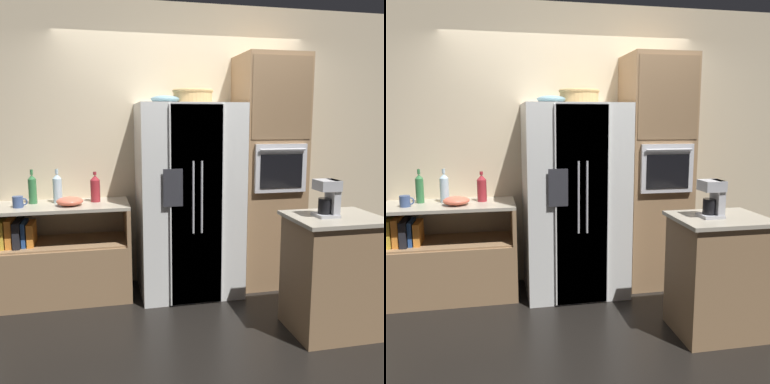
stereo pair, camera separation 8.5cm
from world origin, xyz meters
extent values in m
plane|color=black|center=(0.00, 0.00, 0.00)|extent=(20.00, 20.00, 0.00)
cube|color=beige|center=(0.00, 0.42, 1.40)|extent=(12.00, 0.06, 2.80)
cube|color=#93704C|center=(-1.20, 0.10, 0.27)|extent=(1.20, 0.58, 0.53)
cube|color=#93704C|center=(-1.20, 0.10, 0.54)|extent=(1.15, 0.53, 0.02)
cube|color=#93704C|center=(-0.62, 0.10, 0.70)|extent=(0.04, 0.58, 0.34)
cube|color=#ADA38E|center=(-1.20, 0.10, 0.89)|extent=(1.20, 0.58, 0.03)
cube|color=gold|center=(-1.72, 0.07, 0.67)|extent=(0.05, 0.31, 0.24)
cube|color=orange|center=(-1.66, 0.07, 0.67)|extent=(0.05, 0.30, 0.25)
cube|color=black|center=(-1.59, 0.07, 0.66)|extent=(0.06, 0.35, 0.23)
cube|color=#284C8E|center=(-1.54, 0.07, 0.66)|extent=(0.03, 0.27, 0.22)
cube|color=orange|center=(-1.48, 0.07, 0.65)|extent=(0.06, 0.28, 0.20)
cube|color=silver|center=(-0.03, 0.03, 0.91)|extent=(0.95, 0.71, 1.82)
cube|color=silver|center=(-0.04, -0.34, 0.91)|extent=(0.47, 0.02, 1.78)
cube|color=silver|center=(-0.03, -0.34, 0.91)|extent=(0.47, 0.02, 1.78)
cylinder|color=#B2B2B7|center=(-0.07, -0.36, 1.00)|extent=(0.02, 0.02, 0.64)
cylinder|color=#B2B2B7|center=(0.01, -0.36, 1.00)|extent=(0.02, 0.02, 0.64)
cube|color=#2D2D33|center=(-0.25, -0.35, 1.09)|extent=(0.17, 0.01, 0.33)
cube|color=#93704C|center=(0.80, 0.09, 1.14)|extent=(0.62, 0.58, 2.29)
cube|color=silver|center=(0.80, -0.22, 1.22)|extent=(0.51, 0.04, 0.46)
cube|color=black|center=(0.80, -0.24, 1.19)|extent=(0.42, 0.01, 0.32)
cylinder|color=#B2B2B7|center=(0.80, -0.25, 1.40)|extent=(0.45, 0.02, 0.02)
cube|color=olive|center=(0.80, -0.20, 1.87)|extent=(0.58, 0.01, 0.76)
cube|color=#93704C|center=(0.90, -1.03, 0.45)|extent=(0.64, 0.54, 0.91)
cube|color=#ADA38E|center=(0.90, -1.03, 0.92)|extent=(0.70, 0.59, 0.03)
cylinder|color=tan|center=(0.03, 0.09, 1.88)|extent=(0.36, 0.36, 0.12)
torus|color=tan|center=(0.03, 0.09, 1.94)|extent=(0.39, 0.39, 0.03)
ellipsoid|color=#668C99|center=(-0.25, 0.04, 1.85)|extent=(0.27, 0.27, 0.07)
cylinder|color=silver|center=(-1.24, 0.18, 1.02)|extent=(0.08, 0.08, 0.23)
cone|color=silver|center=(-1.24, 0.18, 1.15)|extent=(0.08, 0.08, 0.05)
cylinder|color=silver|center=(-1.24, 0.18, 1.20)|extent=(0.03, 0.03, 0.04)
cylinder|color=maroon|center=(-0.90, 0.16, 1.01)|extent=(0.09, 0.09, 0.21)
cone|color=maroon|center=(-0.90, 0.16, 1.13)|extent=(0.09, 0.09, 0.05)
cylinder|color=maroon|center=(-0.90, 0.16, 1.17)|extent=(0.03, 0.03, 0.03)
cylinder|color=#33723F|center=(-1.47, 0.20, 1.02)|extent=(0.07, 0.07, 0.23)
cone|color=#33723F|center=(-1.47, 0.20, 1.15)|extent=(0.07, 0.07, 0.04)
cylinder|color=#33723F|center=(-1.47, 0.20, 1.20)|extent=(0.03, 0.03, 0.05)
cylinder|color=#384C7A|center=(-1.57, 0.03, 0.95)|extent=(0.09, 0.09, 0.10)
torus|color=#384C7A|center=(-1.52, 0.03, 0.95)|extent=(0.07, 0.01, 0.07)
ellipsoid|color=#DB664C|center=(-1.13, 0.02, 0.94)|extent=(0.24, 0.24, 0.08)
cube|color=#B2B2B7|center=(0.82, -1.03, 0.95)|extent=(0.16, 0.17, 0.02)
cylinder|color=black|center=(0.80, -1.03, 1.02)|extent=(0.10, 0.10, 0.12)
cube|color=#B2B2B7|center=(0.87, -1.03, 1.08)|extent=(0.06, 0.14, 0.28)
cube|color=#B2B2B7|center=(0.82, -1.03, 1.18)|extent=(0.16, 0.17, 0.08)
camera|label=1|loc=(-0.88, -3.92, 1.67)|focal=40.00mm
camera|label=2|loc=(-0.79, -3.94, 1.67)|focal=40.00mm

